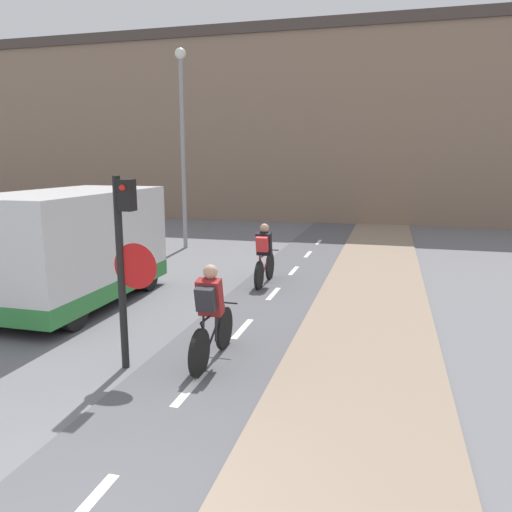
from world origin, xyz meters
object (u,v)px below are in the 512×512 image
Objects in this scene: street_lamp_far at (182,129)px; cyclist_far at (264,256)px; van at (72,250)px; cyclist_near at (211,317)px; traffic_light_pole at (125,251)px.

street_lamp_far is 3.70× the size of cyclist_far.
van is (0.44, -7.07, -2.88)m from street_lamp_far.
van is at bearing 150.57° from cyclist_near.
van is at bearing -86.41° from street_lamp_far.
street_lamp_far is 10.77m from cyclist_near.
traffic_light_pole is at bearing -155.37° from cyclist_near.
cyclist_far is at bearing -47.98° from street_lamp_far.
cyclist_near is 0.40× the size of van.
cyclist_far is at bearing 82.55° from traffic_light_pole.
van is (-3.51, -2.68, 0.47)m from cyclist_far.
cyclist_near is at bearing -29.43° from van.
cyclist_far is 4.44m from van.
cyclist_far is (-0.39, 4.88, -0.00)m from cyclist_near.
cyclist_near is at bearing 24.63° from traffic_light_pole.
street_lamp_far is 3.68× the size of cyclist_near.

